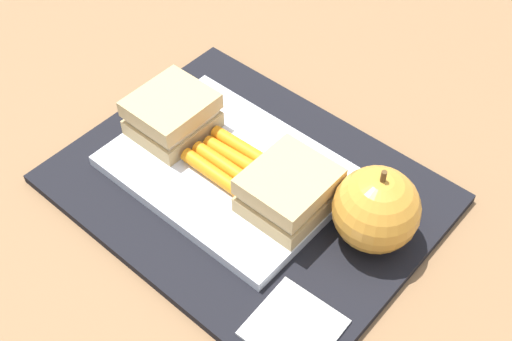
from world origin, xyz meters
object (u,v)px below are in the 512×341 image
carrot_sticks_bundle (228,161)px  paper_napkin (294,327)px  food_tray (228,169)px  sandwich_half_left (172,114)px  sandwich_half_right (289,190)px  apple (376,210)px

carrot_sticks_bundle → paper_napkin: (0.16, -0.09, -0.02)m
food_tray → sandwich_half_left: bearing=180.0°
food_tray → paper_napkin: (0.16, -0.09, -0.00)m
food_tray → paper_napkin: size_ratio=3.29×
food_tray → sandwich_half_left: 0.08m
sandwich_half_right → carrot_sticks_bundle: size_ratio=1.02×
sandwich_half_left → sandwich_half_right: (0.16, 0.00, 0.00)m
food_tray → sandwich_half_right: 0.08m
sandwich_half_left → carrot_sticks_bundle: 0.08m
sandwich_half_left → apple: (0.23, 0.03, 0.01)m
food_tray → sandwich_half_left: sandwich_half_left is taller
apple → sandwich_half_right: bearing=-158.3°
apple → paper_napkin: 0.13m
sandwich_half_left → apple: 0.23m
sandwich_half_left → paper_napkin: 0.26m
food_tray → apple: apple is taller
sandwich_half_left → apple: apple is taller
sandwich_half_right → paper_napkin: 0.13m
carrot_sticks_bundle → paper_napkin: carrot_sticks_bundle is taller
sandwich_half_left → apple: size_ratio=0.88×
apple → paper_napkin: (0.01, -0.12, -0.04)m
carrot_sticks_bundle → food_tray: bearing=-117.2°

